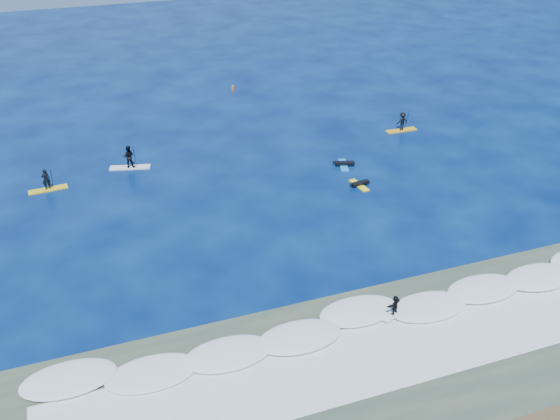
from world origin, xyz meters
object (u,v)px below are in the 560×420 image
object	(u,v)px
sup_paddler_center	(129,159)
prone_paddler_far	(344,164)
sup_paddler_right	(402,123)
prone_paddler_near	(359,184)
sup_paddler_left	(47,183)
marker_buoy	(233,88)
wave_surfer	(395,306)

from	to	relation	value
sup_paddler_center	prone_paddler_far	size ratio (longest dim) A/B	1.43
sup_paddler_right	prone_paddler_near	bearing A→B (deg)	-134.08
sup_paddler_left	marker_buoy	bearing A→B (deg)	36.57
sup_paddler_right	prone_paddler_far	xyz separation A→B (m)	(-8.35, -5.03, -0.66)
prone_paddler_near	wave_surfer	bearing A→B (deg)	153.71
sup_paddler_right	marker_buoy	xyz separation A→B (m)	(-11.93, 16.36, -0.50)
sup_paddler_left	prone_paddler_near	size ratio (longest dim) A/B	1.34
prone_paddler_far	sup_paddler_left	bearing A→B (deg)	98.67
prone_paddler_far	wave_surfer	world-z (taller)	wave_surfer
sup_paddler_left	sup_paddler_center	distance (m)	6.85
sup_paddler_center	wave_surfer	size ratio (longest dim) A/B	1.89
sup_paddler_left	prone_paddler_far	distance (m)	23.99
prone_paddler_far	marker_buoy	size ratio (longest dim) A/B	3.25
wave_surfer	sup_paddler_right	bearing A→B (deg)	37.37
wave_surfer	marker_buoy	xyz separation A→B (m)	(2.04, 40.28, -0.42)
sup_paddler_left	prone_paddler_far	xyz separation A→B (m)	(23.66, -3.89, -0.48)
sup_paddler_left	sup_paddler_center	world-z (taller)	sup_paddler_center
prone_paddler_near	prone_paddler_far	size ratio (longest dim) A/B	0.93
sup_paddler_center	prone_paddler_near	size ratio (longest dim) A/B	1.54
prone_paddler_near	prone_paddler_far	bearing A→B (deg)	-12.96
sup_paddler_left	sup_paddler_right	distance (m)	32.04
sup_paddler_center	wave_surfer	xyz separation A→B (m)	(11.44, -24.57, -0.13)
wave_surfer	marker_buoy	world-z (taller)	wave_surfer
marker_buoy	prone_paddler_near	bearing A→B (deg)	-82.76
sup_paddler_left	prone_paddler_far	world-z (taller)	sup_paddler_left
prone_paddler_near	marker_buoy	size ratio (longest dim) A/B	3.01
prone_paddler_near	prone_paddler_far	distance (m)	3.76
sup_paddler_right	marker_buoy	distance (m)	20.25
sup_paddler_center	sup_paddler_right	world-z (taller)	sup_paddler_center
sup_paddler_center	wave_surfer	distance (m)	27.10
sup_paddler_center	prone_paddler_near	world-z (taller)	sup_paddler_center
sup_paddler_center	prone_paddler_near	distance (m)	19.17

